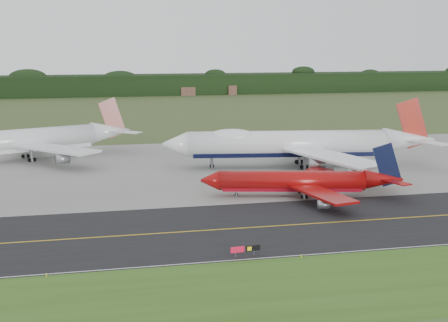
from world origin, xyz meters
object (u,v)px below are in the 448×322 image
jet_ba_747 (297,144)px  jet_red_737 (303,182)px  jet_star_tail (27,141)px  taxiway_sign (245,249)px

jet_ba_747 → jet_red_737: 31.20m
jet_red_737 → jet_star_tail: jet_star_tail is taller
jet_red_737 → jet_star_tail: (-60.19, 54.32, 2.16)m
jet_ba_747 → taxiway_sign: jet_ba_747 is taller
jet_star_tail → taxiway_sign: jet_star_tail is taller
jet_red_737 → taxiway_sign: 39.37m
taxiway_sign → jet_star_tail: bearing=114.2°
jet_star_tail → jet_ba_747: bearing=-19.6°
taxiway_sign → jet_ba_747: bearing=65.1°
jet_red_737 → jet_star_tail: bearing=137.9°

